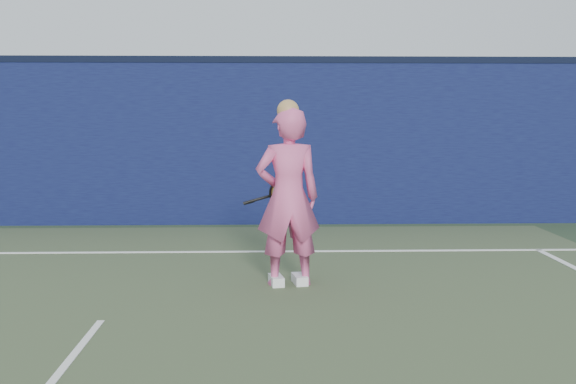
{
  "coord_description": "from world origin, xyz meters",
  "views": [
    {
      "loc": [
        1.36,
        -4.85,
        1.7
      ],
      "look_at": [
        1.59,
        2.26,
        0.94
      ],
      "focal_mm": 45.0,
      "sensor_mm": 36.0,
      "label": 1
    }
  ],
  "objects": [
    {
      "name": "ground",
      "position": [
        0.0,
        0.0,
        0.0
      ],
      "size": [
        80.0,
        80.0,
        0.0
      ],
      "primitive_type": "plane",
      "color": "#273C25",
      "rests_on": "ground"
    },
    {
      "name": "backstop_wall",
      "position": [
        0.0,
        6.5,
        1.25
      ],
      "size": [
        24.0,
        0.4,
        2.5
      ],
      "primitive_type": "cube",
      "color": "#0D1039",
      "rests_on": "ground"
    },
    {
      "name": "wall_cap",
      "position": [
        0.0,
        6.5,
        2.55
      ],
      "size": [
        24.0,
        0.42,
        0.1
      ],
      "primitive_type": "cube",
      "color": "black",
      "rests_on": "backstop_wall"
    },
    {
      "name": "player",
      "position": [
        1.59,
        2.26,
        0.89
      ],
      "size": [
        0.71,
        0.52,
        1.85
      ],
      "rotation": [
        0.0,
        0.0,
        3.31
      ],
      "color": "#DE5690",
      "rests_on": "ground"
    },
    {
      "name": "racket",
      "position": [
        1.51,
        2.67,
        0.88
      ],
      "size": [
        0.58,
        0.14,
        0.31
      ],
      "rotation": [
        0.0,
        0.0,
        -0.06
      ],
      "color": "black",
      "rests_on": "ground"
    },
    {
      "name": "court_lines",
      "position": [
        0.0,
        -0.33,
        0.01
      ],
      "size": [
        11.0,
        12.04,
        0.01
      ],
      "color": "white",
      "rests_on": "court_surface"
    }
  ]
}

